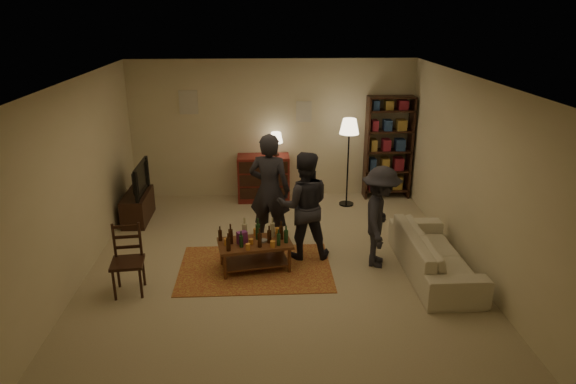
{
  "coord_description": "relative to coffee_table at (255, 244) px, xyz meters",
  "views": [
    {
      "loc": [
        -0.22,
        -6.83,
        3.6
      ],
      "look_at": [
        0.14,
        0.1,
        1.09
      ],
      "focal_mm": 32.0,
      "sensor_mm": 36.0,
      "label": 1
    }
  ],
  "objects": [
    {
      "name": "floor_lamp",
      "position": [
        1.74,
        2.5,
        1.04
      ],
      "size": [
        0.36,
        0.36,
        1.68
      ],
      "color": "black",
      "rests_on": "ground"
    },
    {
      "name": "room_shell",
      "position": [
        -0.3,
        3.12,
        1.42
      ],
      "size": [
        6.0,
        6.0,
        6.0
      ],
      "color": "beige",
      "rests_on": "ground"
    },
    {
      "name": "coffee_table",
      "position": [
        0.0,
        0.0,
        0.0
      ],
      "size": [
        1.12,
        0.73,
        0.76
      ],
      "rotation": [
        0.0,
        0.0,
        0.17
      ],
      "color": "brown",
      "rests_on": "ground"
    },
    {
      "name": "person_right",
      "position": [
        0.74,
        0.38,
        0.44
      ],
      "size": [
        0.8,
        0.63,
        1.65
      ],
      "primitive_type": "imported",
      "rotation": [
        0.0,
        0.0,
        3.14
      ],
      "color": "#24242B",
      "rests_on": "ground"
    },
    {
      "name": "bookshelf",
      "position": [
        2.6,
        2.92,
        0.64
      ],
      "size": [
        0.9,
        0.34,
        2.02
      ],
      "color": "#321910",
      "rests_on": "ground"
    },
    {
      "name": "sofa",
      "position": [
        2.55,
        -0.26,
        -0.09
      ],
      "size": [
        0.81,
        2.08,
        0.61
      ],
      "primitive_type": "imported",
      "rotation": [
        0.0,
        0.0,
        1.57
      ],
      "color": "beige",
      "rests_on": "ground"
    },
    {
      "name": "dresser",
      "position": [
        0.16,
        2.85,
        0.09
      ],
      "size": [
        1.0,
        0.5,
        1.36
      ],
      "color": "maroon",
      "rests_on": "ground"
    },
    {
      "name": "floor",
      "position": [
        0.35,
        0.14,
        -0.39
      ],
      "size": [
        6.0,
        6.0,
        0.0
      ],
      "primitive_type": "plane",
      "color": "#C6B793",
      "rests_on": "ground"
    },
    {
      "name": "dining_chair",
      "position": [
        -1.67,
        -0.52,
        0.11
      ],
      "size": [
        0.45,
        0.45,
        0.96
      ],
      "rotation": [
        0.0,
        0.0,
        0.1
      ],
      "color": "#321910",
      "rests_on": "ground"
    },
    {
      "name": "person_by_sofa",
      "position": [
        1.81,
        0.06,
        0.36
      ],
      "size": [
        0.8,
        1.09,
        1.5
      ],
      "primitive_type": "imported",
      "rotation": [
        0.0,
        0.0,
        1.29
      ],
      "color": "#25242C",
      "rests_on": "ground"
    },
    {
      "name": "rug",
      "position": [
        0.0,
        -0.0,
        -0.38
      ],
      "size": [
        2.2,
        1.5,
        0.01
      ],
      "primitive_type": "cube",
      "color": "maroon",
      "rests_on": "ground"
    },
    {
      "name": "person_left",
      "position": [
        0.24,
        0.89,
        0.51
      ],
      "size": [
        0.75,
        0.6,
        1.8
      ],
      "primitive_type": "imported",
      "rotation": [
        0.0,
        0.0,
        2.86
      ],
      "color": "#232228",
      "rests_on": "ground"
    },
    {
      "name": "tv_stand",
      "position": [
        -2.09,
        1.94,
        -0.0
      ],
      "size": [
        0.4,
        1.0,
        1.06
      ],
      "color": "#321910",
      "rests_on": "ground"
    }
  ]
}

